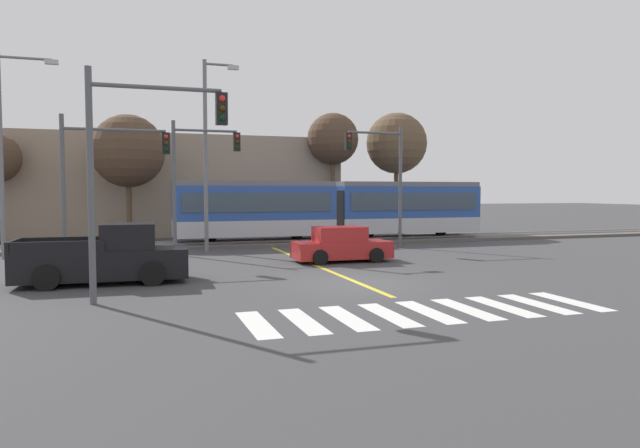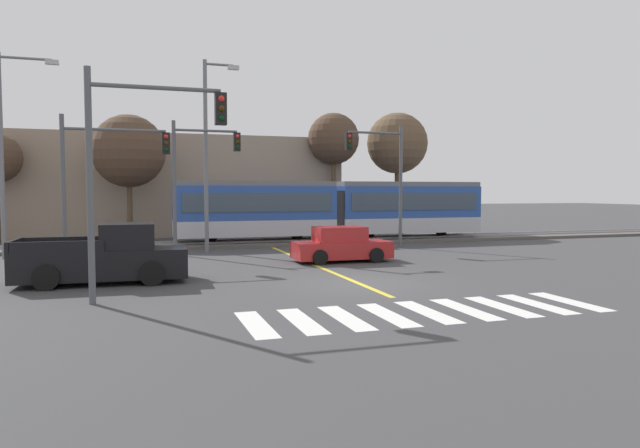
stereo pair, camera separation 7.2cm
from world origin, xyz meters
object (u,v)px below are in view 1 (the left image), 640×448
object	(u,v)px
traffic_light_far_left	(196,168)
bare_tree_east	(333,139)
traffic_light_near_left	(138,150)
light_rail_tram	(333,208)
street_lamp_centre	(208,146)
sedan_crossing	(341,245)
bare_tree_west	(128,151)
pickup_truck	(107,258)
traffic_light_far_right	(383,168)
street_lamp_west	(6,142)
traffic_light_mid_left	(101,167)
bare_tree_far_east	(397,144)

from	to	relation	value
traffic_light_far_left	bare_tree_east	size ratio (longest dim) A/B	0.75
traffic_light_far_left	traffic_light_near_left	bearing A→B (deg)	-103.23
light_rail_tram	street_lamp_centre	bearing A→B (deg)	-158.22
traffic_light_far_left	traffic_light_near_left	size ratio (longest dim) A/B	1.01
light_rail_tram	sedan_crossing	distance (m)	9.34
bare_tree_west	traffic_light_far_left	bearing A→B (deg)	-68.13
pickup_truck	bare_tree_west	distance (m)	16.38
traffic_light_far_right	street_lamp_centre	xyz separation A→B (m)	(-9.04, 1.02, 1.04)
traffic_light_far_right	street_lamp_west	bearing A→B (deg)	177.41
sedan_crossing	traffic_light_mid_left	world-z (taller)	traffic_light_mid_left
sedan_crossing	traffic_light_near_left	size ratio (longest dim) A/B	0.66
light_rail_tram	traffic_light_far_right	xyz separation A→B (m)	(1.37, -4.09, 2.21)
traffic_light_mid_left	bare_tree_far_east	distance (m)	23.01
traffic_light_far_left	traffic_light_far_right	world-z (taller)	traffic_light_far_right
traffic_light_far_right	bare_tree_west	distance (m)	15.19
light_rail_tram	bare_tree_west	xyz separation A→B (m)	(-11.54, 3.84, 3.35)
traffic_light_mid_left	street_lamp_centre	bearing A→B (deg)	39.73
sedan_crossing	traffic_light_far_left	size ratio (longest dim) A/B	0.66
traffic_light_far_left	light_rail_tram	bearing A→B (deg)	25.63
pickup_truck	bare_tree_west	size ratio (longest dim) A/B	0.72
bare_tree_far_east	sedan_crossing	bearing A→B (deg)	-123.45
sedan_crossing	pickup_truck	world-z (taller)	pickup_truck
street_lamp_centre	traffic_light_mid_left	bearing A→B (deg)	-140.27
light_rail_tram	bare_tree_west	distance (m)	12.61
sedan_crossing	street_lamp_west	distance (m)	15.62
traffic_light_far_right	bare_tree_east	world-z (taller)	bare_tree_east
sedan_crossing	traffic_light_far_left	xyz separation A→B (m)	(-5.66, 4.81, 3.47)
traffic_light_far_left	street_lamp_west	xyz separation A→B (m)	(-8.23, 0.75, 1.06)
sedan_crossing	pickup_truck	xyz separation A→B (m)	(-9.38, -3.05, 0.14)
traffic_light_near_left	bare_tree_west	size ratio (longest dim) A/B	0.84
sedan_crossing	bare_tree_west	distance (m)	16.13
traffic_light_far_left	bare_tree_far_east	world-z (taller)	bare_tree_far_east
traffic_light_near_left	street_lamp_west	distance (m)	13.49
traffic_light_near_left	bare_tree_east	xyz separation A→B (m)	(13.09, 21.36, 2.47)
street_lamp_centre	bare_tree_east	size ratio (longest dim) A/B	1.12
traffic_light_far_right	street_lamp_centre	distance (m)	9.16
sedan_crossing	traffic_light_mid_left	bearing A→B (deg)	169.71
traffic_light_far_left	bare_tree_west	size ratio (longest dim) A/B	0.84
traffic_light_near_left	traffic_light_mid_left	distance (m)	8.59
bare_tree_far_east	pickup_truck	bearing A→B (deg)	-137.37
bare_tree_east	traffic_light_mid_left	bearing A→B (deg)	-138.35
street_lamp_centre	bare_tree_west	bearing A→B (deg)	119.18
sedan_crossing	street_lamp_centre	xyz separation A→B (m)	(-4.95, 5.76, 4.60)
street_lamp_west	bare_tree_far_east	distance (m)	24.90
traffic_light_near_left	street_lamp_west	world-z (taller)	street_lamp_west
bare_tree_east	street_lamp_west	bearing A→B (deg)	-153.95
bare_tree_far_east	traffic_light_near_left	bearing A→B (deg)	-130.31
street_lamp_west	street_lamp_centre	bearing A→B (deg)	1.32
pickup_truck	bare_tree_far_east	bearing A→B (deg)	42.63
pickup_truck	street_lamp_west	distance (m)	10.66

